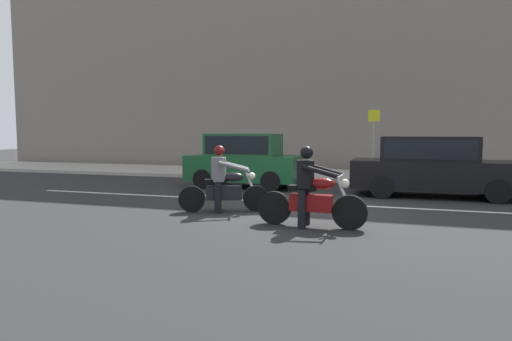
% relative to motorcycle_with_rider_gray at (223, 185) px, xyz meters
% --- Properties ---
extents(ground_plane, '(80.00, 80.00, 0.00)m').
position_rel_motorcycle_with_rider_gray_xyz_m(ground_plane, '(1.71, 0.86, -0.63)').
color(ground_plane, '#252525').
extents(sidewalk_slab, '(40.00, 4.40, 0.14)m').
position_rel_motorcycle_with_rider_gray_xyz_m(sidewalk_slab, '(1.71, 8.86, -0.56)').
color(sidewalk_slab, '#A8A399').
rests_on(sidewalk_slab, ground_plane).
extents(building_facade, '(40.00, 1.40, 13.31)m').
position_rel_motorcycle_with_rider_gray_xyz_m(building_facade, '(1.71, 12.26, 6.02)').
color(building_facade, slate).
rests_on(building_facade, ground_plane).
extents(lane_marking_stripe, '(18.00, 0.14, 0.01)m').
position_rel_motorcycle_with_rider_gray_xyz_m(lane_marking_stripe, '(2.25, 1.76, -0.63)').
color(lane_marking_stripe, silver).
rests_on(lane_marking_stripe, ground_plane).
extents(motorcycle_with_rider_gray, '(1.99, 0.97, 1.54)m').
position_rel_motorcycle_with_rider_gray_xyz_m(motorcycle_with_rider_gray, '(0.00, 0.00, 0.00)').
color(motorcycle_with_rider_gray, black).
rests_on(motorcycle_with_rider_gray, ground_plane).
extents(motorcycle_with_rider_black_leather, '(2.14, 0.70, 1.57)m').
position_rel_motorcycle_with_rider_gray_xyz_m(motorcycle_with_rider_black_leather, '(2.22, -1.01, 0.01)').
color(motorcycle_with_rider_black_leather, black).
rests_on(motorcycle_with_rider_black_leather, ground_plane).
extents(parked_sedan_black, '(4.64, 1.82, 1.72)m').
position_rel_motorcycle_with_rider_gray_xyz_m(parked_sedan_black, '(4.80, 4.02, 0.25)').
color(parked_sedan_black, black).
rests_on(parked_sedan_black, ground_plane).
extents(parked_hatchback_forest_green, '(3.74, 1.76, 1.80)m').
position_rel_motorcycle_with_rider_gray_xyz_m(parked_hatchback_forest_green, '(-1.05, 4.45, 0.30)').
color(parked_hatchback_forest_green, '#164C28').
rests_on(parked_hatchback_forest_green, ground_plane).
extents(street_sign_post, '(0.44, 0.08, 2.61)m').
position_rel_motorcycle_with_rider_gray_xyz_m(street_sign_post, '(2.99, 8.14, 1.08)').
color(street_sign_post, gray).
rests_on(street_sign_post, sidewalk_slab).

